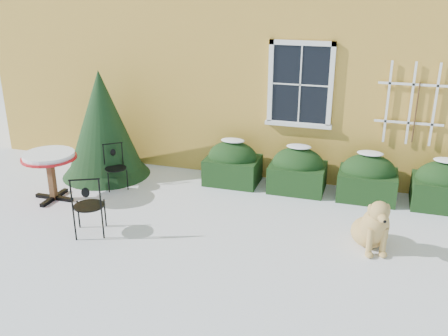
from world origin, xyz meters
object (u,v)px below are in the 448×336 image
(evergreen_shrub, at_px, (104,134))
(bistro_table, at_px, (49,161))
(patio_chair_far, at_px, (115,166))
(dog, at_px, (373,227))
(patio_chair_near, at_px, (88,205))

(evergreen_shrub, distance_m, bistro_table, 1.46)
(evergreen_shrub, relative_size, patio_chair_far, 2.52)
(patio_chair_far, bearing_deg, dog, -50.24)
(patio_chair_far, height_order, dog, patio_chair_far)
(patio_chair_near, height_order, dog, patio_chair_near)
(evergreen_shrub, height_order, bistro_table, evergreen_shrub)
(bistro_table, relative_size, dog, 0.99)
(evergreen_shrub, bearing_deg, dog, -16.10)
(dog, bearing_deg, bistro_table, 159.94)
(bistro_table, height_order, dog, bistro_table)
(patio_chair_far, bearing_deg, patio_chair_near, -111.84)
(patio_chair_near, distance_m, patio_chair_far, 1.95)
(bistro_table, bearing_deg, patio_chair_far, 46.76)
(evergreen_shrub, distance_m, patio_chair_near, 2.68)
(bistro_table, relative_size, patio_chair_near, 0.96)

